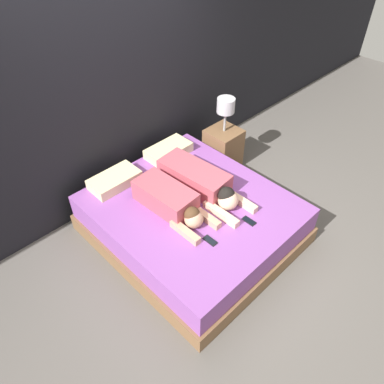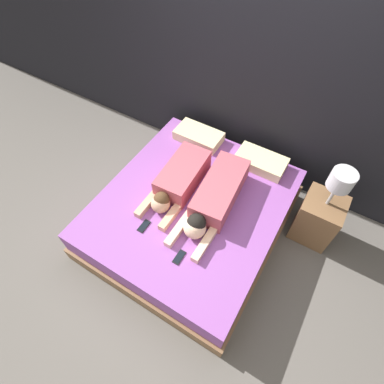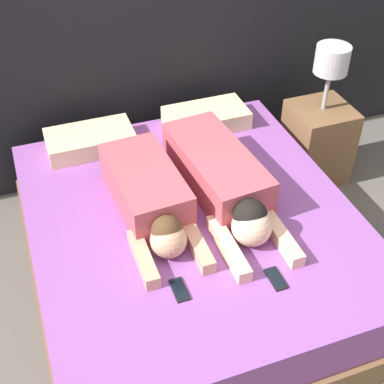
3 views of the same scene
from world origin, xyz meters
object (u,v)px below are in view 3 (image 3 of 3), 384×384
pillow_head_right (206,118)px  cell_phone_left (179,290)px  cell_phone_right (276,279)px  person_right (224,181)px  nightstand (318,136)px  pillow_head_left (90,140)px  bed (192,245)px  person_left (150,197)px

pillow_head_right → cell_phone_left: (-0.62, -1.26, -0.05)m
cell_phone_left → cell_phone_right: 0.46m
cell_phone_right → pillow_head_right: bearing=82.8°
person_right → nightstand: nightstand is taller
pillow_head_left → person_right: (0.59, -0.72, 0.06)m
pillow_head_left → nightstand: nightstand is taller
cell_phone_left → cell_phone_right: size_ratio=1.00×
person_right → cell_phone_left: (-0.44, -0.55, -0.11)m
bed → person_left: size_ratio=2.13×
person_right → cell_phone_right: 0.65m
bed → pillow_head_right: size_ratio=3.75×
pillow_head_left → nightstand: (1.53, -0.19, -0.20)m
pillow_head_right → person_left: size_ratio=0.57×
bed → cell_phone_left: (-0.23, -0.48, 0.24)m
person_right → nightstand: bearing=29.3°
person_left → person_right: (0.41, -0.01, 0.01)m
person_left → cell_phone_left: size_ratio=6.66×
pillow_head_left → cell_phone_left: 1.27m
cell_phone_right → person_right: bearing=90.5°
bed → person_left: bearing=158.8°
pillow_head_left → cell_phone_left: (0.15, -1.26, -0.05)m
pillow_head_right → person_right: person_right is taller
pillow_head_right → person_right: bearing=-103.8°
pillow_head_left → person_left: size_ratio=0.57×
pillow_head_left → pillow_head_right: size_ratio=1.00×
pillow_head_left → person_left: 0.73m
nightstand → bed: bearing=-152.5°
pillow_head_left → cell_phone_right: 1.48m
pillow_head_left → person_right: bearing=-50.4°
bed → cell_phone_right: 0.66m
nightstand → pillow_head_right: bearing=165.8°
person_left → person_right: size_ratio=0.83×
pillow_head_right → bed: bearing=-116.0°
cell_phone_right → nightstand: size_ratio=0.14×
bed → person_right: size_ratio=1.77×
bed → pillow_head_left: pillow_head_left is taller
person_left → cell_phone_right: size_ratio=6.66×
cell_phone_left → nightstand: size_ratio=0.14×
bed → person_left: 0.41m
cell_phone_right → nightstand: bearing=51.4°
cell_phone_left → person_right: bearing=51.0°
nightstand → cell_phone_right: bearing=-128.6°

